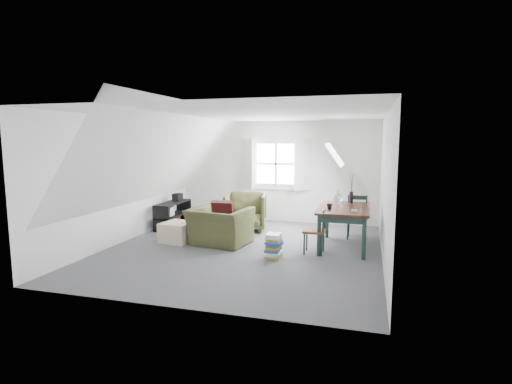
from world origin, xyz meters
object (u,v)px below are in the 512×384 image
(dining_chair_far, at_px, (357,215))
(magazine_stack, at_px, (274,246))
(armchair_near, at_px, (220,244))
(dining_chair_near, at_px, (316,230))
(ottoman, at_px, (178,232))
(dining_table, at_px, (344,213))
(armchair_far, at_px, (246,230))
(media_shelf, at_px, (172,216))

(dining_chair_far, bearing_deg, magazine_stack, 66.10)
(dining_chair_far, xyz_separation_m, magazine_stack, (-1.36, -1.81, -0.27))
(armchair_near, height_order, dining_chair_far, dining_chair_far)
(dining_chair_near, relative_size, magazine_stack, 1.93)
(ottoman, bearing_deg, armchair_near, 2.75)
(ottoman, distance_m, magazine_stack, 2.19)
(dining_table, height_order, magazine_stack, dining_table)
(armchair_near, distance_m, armchair_far, 1.37)
(dining_chair_far, bearing_deg, armchair_far, 9.42)
(dining_chair_near, bearing_deg, armchair_near, -97.54)
(dining_table, bearing_deg, armchair_far, 155.52)
(armchair_near, xyz_separation_m, dining_chair_near, (1.90, -0.12, 0.43))
(ottoman, height_order, dining_chair_near, dining_chair_near)
(armchair_far, xyz_separation_m, magazine_stack, (1.12, -1.96, 0.21))
(dining_table, height_order, media_shelf, dining_table)
(dining_chair_near, distance_m, media_shelf, 3.72)
(ottoman, xyz_separation_m, media_shelf, (-0.72, 1.14, 0.07))
(media_shelf, distance_m, magazine_stack, 3.30)
(armchair_far, bearing_deg, magazine_stack, -71.75)
(dining_chair_far, bearing_deg, media_shelf, 14.52)
(armchair_far, relative_size, dining_chair_far, 1.00)
(armchair_near, distance_m, media_shelf, 1.97)
(armchair_far, distance_m, media_shelf, 1.75)
(dining_table, height_order, dining_chair_near, dining_chair_near)
(ottoman, xyz_separation_m, dining_chair_near, (2.79, -0.08, 0.23))
(ottoman, bearing_deg, armchair_far, 54.90)
(armchair_far, bearing_deg, ottoman, -136.66)
(media_shelf, bearing_deg, magazine_stack, -32.45)
(armchair_near, distance_m, dining_chair_near, 1.95)
(dining_table, bearing_deg, magazine_stack, -139.69)
(dining_chair_far, distance_m, media_shelf, 4.20)
(dining_table, bearing_deg, dining_chair_near, -131.73)
(armchair_near, bearing_deg, dining_chair_near, -174.77)
(ottoman, distance_m, dining_table, 3.31)
(dining_table, bearing_deg, media_shelf, 168.57)
(armchair_far, height_order, media_shelf, media_shelf)
(dining_table, xyz_separation_m, magazine_stack, (-1.13, -1.02, -0.46))
(magazine_stack, bearing_deg, dining_chair_near, 35.21)
(dining_chair_far, xyz_separation_m, media_shelf, (-4.19, -0.12, -0.22))
(ottoman, distance_m, dining_chair_far, 3.70)
(ottoman, relative_size, magazine_stack, 1.39)
(dining_chair_far, relative_size, magazine_stack, 2.20)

